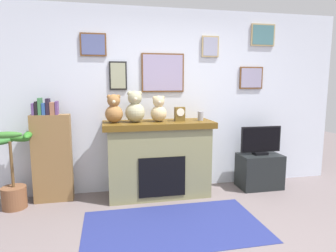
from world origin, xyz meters
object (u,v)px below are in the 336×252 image
teddy_bear_grey (135,108)px  mantel_clock (180,114)px  candle_jar (201,116)px  potted_plant (13,175)px  tv_stand (259,171)px  teddy_bear_brown (159,110)px  fireplace (158,158)px  bookshelf (52,155)px  television (261,141)px  teddy_bear_tan (114,110)px

teddy_bear_grey → mantel_clock: bearing=-0.1°
candle_jar → potted_plant: bearing=-178.7°
tv_stand → teddy_bear_brown: teddy_bear_brown is taller
fireplace → candle_jar: (0.60, -0.02, 0.58)m
tv_stand → teddy_bear_brown: (-1.53, 0.01, 0.95)m
bookshelf → television: 2.94m
bookshelf → teddy_bear_brown: teddy_bear_brown is taller
bookshelf → mantel_clock: size_ratio=7.16×
bookshelf → teddy_bear_brown: 1.52m
tv_stand → teddy_bear_tan: 2.33m
television → teddy_bear_brown: (-1.53, 0.01, 0.49)m
television → mantel_clock: bearing=179.6°
teddy_bear_grey → television: bearing=-0.3°
candle_jar → fireplace: bearing=178.3°
bookshelf → mantel_clock: 1.78m
fireplace → potted_plant: bearing=-177.8°
mantel_clock → teddy_bear_brown: teddy_bear_brown is taller
tv_stand → potted_plant: bearing=-179.2°
fireplace → candle_jar: bearing=-1.7°
potted_plant → teddy_bear_grey: (1.53, 0.05, 0.80)m
tv_stand → television: bearing=-90.0°
potted_plant → tv_stand: potted_plant is taller
mantel_clock → teddy_bear_grey: size_ratio=0.46×
fireplace → tv_stand: fireplace is taller
potted_plant → teddy_bear_brown: bearing=1.7°
mantel_clock → teddy_bear_tan: size_ratio=0.51×
teddy_bear_grey → teddy_bear_brown: bearing=0.0°
fireplace → potted_plant: (-1.85, -0.07, -0.09)m
fireplace → mantel_clock: (0.29, -0.02, 0.61)m
candle_jar → mantel_clock: size_ratio=0.65×
teddy_bear_grey → teddy_bear_brown: size_ratio=1.19×
fireplace → mantel_clock: mantel_clock is taller
potted_plant → mantel_clock: (2.14, 0.05, 0.71)m
potted_plant → mantel_clock: mantel_clock is taller
teddy_bear_grey → teddy_bear_brown: teddy_bear_grey is taller
candle_jar → tv_stand: bearing=-0.5°
bookshelf → potted_plant: 0.51m
tv_stand → teddy_bear_tan: bearing=179.8°
fireplace → teddy_bear_tan: bearing=-178.2°
tv_stand → mantel_clock: 1.52m
teddy_bear_tan → teddy_bear_grey: teddy_bear_grey is taller
fireplace → tv_stand: bearing=-1.0°
mantel_clock → teddy_bear_brown: size_ratio=0.55×
candle_jar → teddy_bear_brown: teddy_bear_brown is taller
television → candle_jar: bearing=179.4°
teddy_bear_brown → mantel_clock: bearing=-0.2°
television → mantel_clock: (-1.24, 0.01, 0.43)m
fireplace → teddy_bear_brown: size_ratio=4.25×
mantel_clock → tv_stand: bearing=-0.3°
candle_jar → teddy_bear_tan: size_ratio=0.33×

